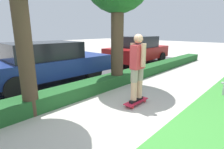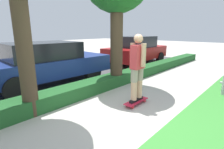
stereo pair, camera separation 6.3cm
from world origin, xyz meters
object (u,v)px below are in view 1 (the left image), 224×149
(skateboard, at_px, (136,102))
(parked_car_middle, at_px, (47,62))
(parked_car_rear, at_px, (138,50))
(skater_person, at_px, (137,67))

(skateboard, relative_size, parked_car_middle, 0.18)
(skateboard, height_order, parked_car_rear, parked_car_rear)
(parked_car_rear, bearing_deg, skateboard, -147.11)
(parked_car_middle, relative_size, parked_car_rear, 1.06)
(skateboard, xyz_separation_m, skater_person, (0.00, 0.00, 0.93))
(skater_person, relative_size, parked_car_middle, 0.38)
(skateboard, height_order, skater_person, skater_person)
(parked_car_middle, bearing_deg, parked_car_rear, 2.45)
(skater_person, relative_size, parked_car_rear, 0.40)
(skater_person, bearing_deg, skateboard, -178.21)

